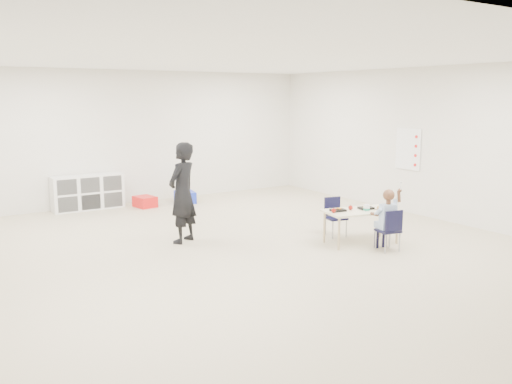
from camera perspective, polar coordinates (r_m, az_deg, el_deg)
room at (r=7.86m, az=-0.45°, el=3.78°), size 9.00×9.02×2.80m
table at (r=8.57m, az=10.96°, el=-3.56°), size 1.24×0.80×0.53m
chair_near at (r=8.23m, az=13.73°, el=-3.89°), size 0.36×0.34×0.63m
chair_far at (r=8.91m, az=8.42°, el=-2.65°), size 0.36×0.34×0.63m
child at (r=8.19m, az=13.78°, el=-2.66°), size 0.50×0.50×0.99m
lunch_tray_near at (r=8.61m, az=11.50°, el=-1.66°), size 0.25×0.20×0.03m
lunch_tray_far at (r=8.37m, az=8.63°, el=-1.91°), size 0.25×0.20×0.03m
milk_carton at (r=8.45m, az=11.56°, el=-1.64°), size 0.08×0.08×0.10m
bread_roll at (r=8.59m, az=12.90°, el=-1.62°), size 0.09×0.09×0.07m
apple_near at (r=8.48m, az=9.92°, el=-1.63°), size 0.07×0.07×0.07m
apple_far at (r=8.23m, az=8.18°, el=-1.94°), size 0.07×0.07×0.07m
cubby_shelf at (r=11.43m, az=-17.28°, el=-0.02°), size 1.40×0.40×0.70m
rules_poster at (r=10.93m, az=15.72°, el=4.39°), size 0.02×0.60×0.80m
adult at (r=8.45m, az=-7.75°, el=-0.09°), size 0.68×0.62×1.57m
bin_red at (r=11.41m, az=-11.61°, el=-1.00°), size 0.42×0.50×0.22m
bin_yellow at (r=11.87m, az=-7.33°, el=-0.48°), size 0.39×0.47×0.21m
bin_blue at (r=11.73m, az=-7.48°, el=-0.53°), size 0.47×0.56×0.24m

